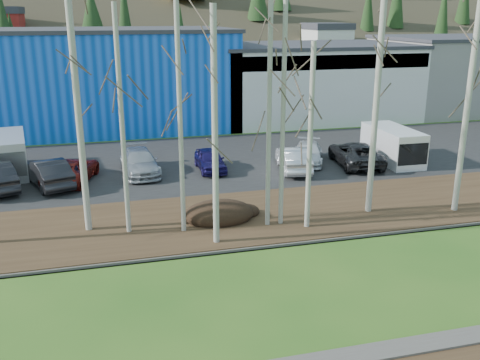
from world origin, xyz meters
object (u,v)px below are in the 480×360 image
object	(u,v)px
car_7	(308,153)
van_white	(394,146)
car_1	(49,173)
car_2	(71,170)
car_3	(139,162)
car_5	(293,159)
van_grey	(6,155)
car_6	(355,154)
car_4	(210,160)

from	to	relation	value
car_7	van_white	size ratio (longest dim) A/B	0.86
car_1	car_2	world-z (taller)	car_1
car_7	van_white	distance (m)	5.62
car_2	van_white	bearing A→B (deg)	-166.40
car_3	car_5	bearing A→B (deg)	-14.82
car_7	van_grey	xyz separation A→B (m)	(-18.66, 2.21, 0.53)
car_6	van_grey	bearing A→B (deg)	-1.55
car_5	van_white	distance (m)	7.04
car_4	car_7	bearing A→B (deg)	1.52
car_2	car_5	bearing A→B (deg)	-168.57
van_white	car_6	bearing A→B (deg)	179.93
car_5	van_grey	xyz separation A→B (m)	(-17.06, 3.73, 0.41)
car_3	car_7	size ratio (longest dim) A/B	1.13
car_2	car_5	world-z (taller)	car_5
car_3	car_2	bearing A→B (deg)	-174.26
car_2	car_7	bearing A→B (deg)	-162.20
car_7	van_grey	distance (m)	18.80
car_1	car_5	size ratio (longest dim) A/B	1.04
van_grey	car_1	bearing A→B (deg)	-58.25
car_7	car_4	bearing A→B (deg)	-156.84
car_4	van_grey	world-z (taller)	van_grey
car_2	van_grey	size ratio (longest dim) A/B	0.87
car_5	car_6	bearing A→B (deg)	-167.22
car_3	car_7	world-z (taller)	car_3
car_1	car_7	bearing A→B (deg)	164.00
car_6	van_white	bearing A→B (deg)	-173.27
car_6	car_7	distance (m)	3.01
car_5	car_4	bearing A→B (deg)	-5.85
car_1	car_3	distance (m)	5.29
van_grey	car_3	bearing A→B (deg)	-21.85
car_4	van_white	world-z (taller)	van_white
car_7	car_2	bearing A→B (deg)	-156.39
car_1	van_white	bearing A→B (deg)	159.57
car_4	van_grey	distance (m)	12.31
car_1	car_3	world-z (taller)	car_1
car_3	van_white	xyz separation A→B (m)	(16.33, -1.60, 0.39)
car_5	car_7	bearing A→B (deg)	-126.74
car_2	car_3	size ratio (longest dim) A/B	0.98
car_1	car_2	bearing A→B (deg)	-174.67
car_1	car_4	distance (m)	9.50
car_2	car_5	distance (m)	13.29
car_4	car_5	bearing A→B (deg)	-15.19
car_5	van_grey	distance (m)	17.47
car_3	car_5	world-z (taller)	car_5
car_5	car_7	distance (m)	2.21
car_1	car_5	bearing A→B (deg)	158.36
car_3	car_4	bearing A→B (deg)	-9.18
car_1	car_2	size ratio (longest dim) A/B	0.98
car_6	car_7	world-z (taller)	car_6
car_1	car_4	world-z (taller)	car_1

